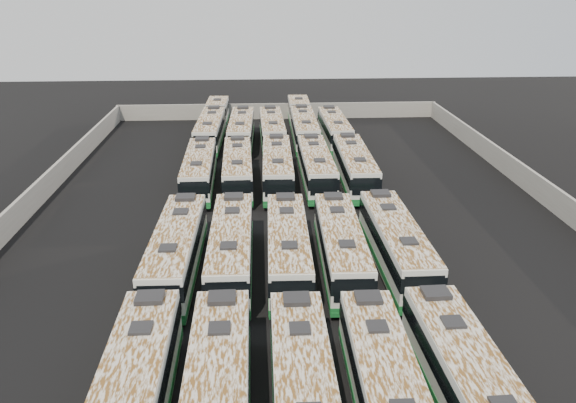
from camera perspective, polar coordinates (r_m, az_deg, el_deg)
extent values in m
plane|color=black|center=(46.51, 0.72, -1.96)|extent=(140.00, 140.00, 0.00)
cube|color=gray|center=(80.77, -1.03, 9.17)|extent=(45.20, 0.30, 2.20)
cube|color=gray|center=(52.46, 25.82, -0.12)|extent=(0.30, 73.20, 2.20)
cube|color=gray|center=(49.89, -25.77, -1.18)|extent=(0.30, 73.20, 2.20)
cube|color=silver|center=(26.47, -15.49, -18.71)|extent=(2.86, 13.02, 2.98)
cube|color=black|center=(26.16, -15.60, -17.88)|extent=(2.92, 13.08, 1.00)
cube|color=beige|center=(25.53, -15.84, -16.10)|extent=(2.80, 12.76, 0.08)
cube|color=black|center=(27.73, -14.73, -12.32)|extent=(1.04, 1.04, 0.15)
cube|color=black|center=(29.85, -13.88, -9.46)|extent=(1.42, 1.21, 0.28)
cylinder|color=black|center=(30.69, -15.96, -15.52)|extent=(0.32, 1.09, 1.08)
cylinder|color=black|center=(30.28, -11.51, -15.62)|extent=(0.32, 1.09, 1.08)
cube|color=silver|center=(25.82, -7.17, -19.19)|extent=(2.78, 12.94, 2.96)
cube|color=black|center=(25.50, -7.22, -18.36)|extent=(2.84, 13.00, 0.99)
cube|color=beige|center=(24.85, -7.33, -16.56)|extent=(2.72, 12.68, 0.08)
cube|color=black|center=(27.08, -6.99, -12.65)|extent=(1.03, 1.03, 0.15)
cube|color=black|center=(29.22, -6.74, -9.70)|extent=(1.41, 1.19, 0.28)
cylinder|color=black|center=(29.94, -8.89, -15.91)|extent=(0.31, 1.08, 1.08)
cylinder|color=black|center=(29.80, -4.30, -15.88)|extent=(0.31, 1.08, 1.08)
cube|color=silver|center=(25.85, 1.62, -19.09)|extent=(2.70, 12.55, 2.87)
cube|color=black|center=(25.54, 1.63, -18.29)|extent=(2.76, 12.61, 0.96)
cube|color=beige|center=(24.92, 1.65, -16.54)|extent=(2.65, 12.29, 0.07)
cube|color=black|center=(27.07, 1.21, -12.75)|extent=(1.00, 1.00, 0.15)
cube|color=black|center=(29.14, 0.87, -9.88)|extent=(1.37, 1.16, 0.27)
cylinder|color=black|center=(29.72, -1.24, -15.97)|extent=(0.30, 1.05, 1.04)
cylinder|color=black|center=(29.84, 3.22, -15.83)|extent=(0.30, 1.05, 1.04)
cube|color=silver|center=(26.36, 10.02, -18.56)|extent=(2.79, 12.49, 2.85)
cube|color=black|center=(26.06, 10.09, -17.77)|extent=(2.85, 12.55, 0.95)
cube|color=beige|center=(25.45, 10.24, -16.05)|extent=(2.73, 12.24, 0.07)
cube|color=black|center=(27.56, 9.06, -12.42)|extent=(1.00, 1.00, 0.15)
cube|color=black|center=(29.58, 8.16, -9.65)|extent=(1.37, 1.16, 0.27)
cylinder|color=black|center=(30.02, 6.12, -15.68)|extent=(0.31, 1.04, 1.04)
cylinder|color=black|center=(30.40, 10.42, -15.41)|extent=(0.31, 1.04, 1.04)
cube|color=silver|center=(27.30, 18.18, -17.68)|extent=(2.99, 12.90, 2.94)
cube|color=black|center=(27.00, 18.30, -16.88)|extent=(3.05, 12.96, 0.98)
cube|color=beige|center=(26.40, 18.57, -15.14)|extent=(2.93, 12.64, 0.07)
cube|color=black|center=(28.46, 16.44, -11.66)|extent=(1.04, 1.04, 0.15)
cube|color=black|center=(30.46, 14.80, -8.98)|extent=(1.42, 1.21, 0.28)
cylinder|color=black|center=(30.74, 12.94, -15.13)|extent=(0.33, 1.08, 1.07)
cylinder|color=black|center=(31.45, 17.06, -14.65)|extent=(0.33, 1.08, 1.07)
cube|color=silver|center=(38.11, -11.26, -4.92)|extent=(2.89, 13.00, 2.97)
cube|color=#17642C|center=(38.60, -11.14, -6.36)|extent=(2.94, 13.05, 0.45)
cube|color=black|center=(37.90, -11.31, -4.26)|extent=(2.95, 13.06, 0.99)
cube|color=black|center=(32.34, -12.96, -9.53)|extent=(2.38, 0.10, 1.57)
cube|color=#17642C|center=(33.21, -12.71, -11.97)|extent=(2.70, 0.14, 0.30)
cube|color=beige|center=(37.46, -11.43, -2.85)|extent=(2.83, 12.74, 0.08)
cube|color=black|center=(34.88, -12.12, -4.63)|extent=(1.04, 1.04, 0.15)
cube|color=black|center=(40.00, -10.85, -1.01)|extent=(1.04, 1.04, 0.15)
cube|color=black|center=(42.36, -10.39, 0.41)|extent=(1.42, 1.21, 0.28)
cylinder|color=black|center=(35.39, -13.94, -9.85)|extent=(0.32, 1.08, 1.08)
cylinder|color=black|center=(34.99, -10.18, -9.90)|extent=(0.32, 1.08, 1.08)
cylinder|color=black|center=(42.55, -11.88, -4.02)|extent=(0.32, 1.08, 1.08)
cylinder|color=black|center=(42.22, -8.78, -4.00)|extent=(0.32, 1.08, 1.08)
cube|color=silver|center=(37.93, -5.78, -4.77)|extent=(2.72, 12.78, 2.93)
cube|color=#17642C|center=(38.41, -5.72, -6.20)|extent=(2.77, 12.83, 0.45)
cube|color=black|center=(37.71, -5.80, -4.11)|extent=(2.78, 12.84, 0.98)
cube|color=black|center=(32.15, -6.29, -9.32)|extent=(2.34, 0.07, 1.54)
cube|color=#17642C|center=(33.01, -6.17, -11.74)|extent=(2.66, 0.11, 0.30)
cube|color=beige|center=(37.28, -5.86, -2.71)|extent=(2.66, 12.53, 0.07)
cube|color=black|center=(34.70, -6.07, -4.47)|extent=(1.02, 1.02, 0.15)
cube|color=black|center=(39.81, -5.69, -0.90)|extent=(1.02, 1.02, 0.15)
cube|color=black|center=(42.16, -5.55, 0.50)|extent=(1.39, 1.18, 0.28)
cylinder|color=black|center=(35.07, -7.87, -9.69)|extent=(0.30, 1.07, 1.06)
cylinder|color=black|center=(34.93, -4.09, -9.65)|extent=(0.30, 1.07, 1.06)
cylinder|color=black|center=(42.24, -7.02, -3.90)|extent=(0.30, 1.07, 1.06)
cylinder|color=black|center=(42.12, -3.92, -3.85)|extent=(0.30, 1.07, 1.06)
cube|color=silver|center=(37.85, -0.02, -4.74)|extent=(2.88, 12.67, 2.89)
cube|color=#17642C|center=(38.34, -0.02, -6.16)|extent=(2.93, 12.72, 0.44)
cube|color=black|center=(37.64, -0.02, -4.09)|extent=(2.94, 12.73, 0.97)
cube|color=black|center=(32.14, 0.39, -9.23)|extent=(2.31, 0.11, 1.52)
cube|color=#17642C|center=(33.00, 0.38, -11.63)|extent=(2.63, 0.15, 0.29)
cube|color=beige|center=(37.22, -0.02, -2.71)|extent=(2.82, 12.41, 0.07)
cube|color=black|center=(34.67, 0.15, -4.45)|extent=(1.02, 1.02, 0.15)
cube|color=black|center=(39.72, -0.16, -0.91)|extent=(1.02, 1.02, 0.15)
cube|color=black|center=(42.04, -0.27, 0.48)|extent=(1.39, 1.18, 0.27)
cylinder|color=black|center=(34.92, -1.65, -9.62)|extent=(0.32, 1.06, 1.05)
cylinder|color=black|center=(35.00, 2.09, -9.55)|extent=(0.32, 1.06, 1.05)
cylinder|color=black|center=(42.03, -1.75, -3.88)|extent=(0.32, 1.06, 1.05)
cylinder|color=black|center=(42.09, 1.32, -3.83)|extent=(0.32, 1.06, 1.05)
cube|color=silver|center=(38.19, 5.39, -4.61)|extent=(2.94, 12.62, 2.88)
cube|color=#17642C|center=(38.67, 5.34, -6.00)|extent=(2.99, 12.67, 0.44)
cube|color=black|center=(37.99, 5.42, -3.96)|extent=(3.00, 12.68, 0.96)
cube|color=black|center=(32.55, 6.73, -8.99)|extent=(2.30, 0.12, 1.52)
cube|color=#17642C|center=(33.39, 6.60, -11.35)|extent=(2.62, 0.17, 0.29)
cube|color=beige|center=(37.57, 5.47, -2.60)|extent=(2.88, 12.37, 0.07)
cube|color=black|center=(35.04, 6.01, -4.30)|extent=(1.02, 1.02, 0.15)
cube|color=black|center=(40.04, 5.01, -0.83)|extent=(1.02, 1.02, 0.15)
cube|color=black|center=(42.33, 4.64, 0.54)|extent=(1.39, 1.19, 0.27)
cylinder|color=black|center=(35.19, 4.26, -9.42)|extent=(0.32, 1.05, 1.05)
cylinder|color=black|center=(35.48, 7.91, -9.30)|extent=(0.32, 1.05, 1.05)
cylinder|color=black|center=(42.23, 3.18, -3.78)|extent=(0.32, 1.05, 1.05)
cylinder|color=black|center=(42.48, 6.20, -3.72)|extent=(0.32, 1.05, 1.05)
cube|color=silver|center=(39.01, 10.93, -4.29)|extent=(2.77, 12.79, 2.93)
cube|color=#17642C|center=(39.49, 10.82, -5.68)|extent=(2.82, 12.84, 0.45)
cube|color=black|center=(38.81, 10.98, -3.65)|extent=(2.83, 12.85, 0.98)
cube|color=black|center=(33.44, 13.62, -8.54)|extent=(2.34, 0.08, 1.54)
cube|color=#17642C|center=(34.27, 13.38, -10.89)|extent=(2.66, 0.12, 0.30)
cube|color=beige|center=(38.39, 11.09, -2.28)|extent=(2.71, 12.53, 0.07)
cube|color=black|center=(35.89, 12.18, -3.94)|extent=(1.02, 1.02, 0.15)
cube|color=black|center=(40.85, 10.15, -0.55)|extent=(1.02, 1.02, 0.15)
cube|color=black|center=(43.14, 9.39, 0.80)|extent=(1.39, 1.18, 0.28)
cylinder|color=black|center=(35.88, 10.58, -9.09)|extent=(0.31, 1.07, 1.06)
cylinder|color=black|center=(36.48, 14.09, -8.85)|extent=(0.31, 1.07, 1.06)
cylinder|color=black|center=(42.90, 8.03, -3.53)|extent=(0.31, 1.07, 1.06)
cylinder|color=black|center=(43.41, 10.98, -3.42)|extent=(0.31, 1.07, 1.06)
cube|color=silver|center=(53.77, -9.00, 3.15)|extent=(2.85, 12.52, 2.86)
cube|color=#17642C|center=(54.11, -8.93, 2.11)|extent=(2.90, 12.57, 0.44)
cube|color=black|center=(53.62, -9.02, 3.63)|extent=(2.91, 12.58, 0.96)
cube|color=black|center=(47.78, -9.54, 1.15)|extent=(2.29, 0.11, 1.51)
cube|color=#17642C|center=(48.36, -9.42, -0.61)|extent=(2.60, 0.15, 0.29)
cube|color=beige|center=(53.33, -9.09, 4.64)|extent=(2.80, 12.27, 0.07)
cube|color=black|center=(50.69, -9.31, 3.84)|extent=(1.01, 1.01, 0.15)
cube|color=black|center=(55.92, -8.89, 5.57)|extent=(1.01, 1.01, 0.15)
cube|color=black|center=(58.30, -8.73, 6.30)|extent=(1.37, 1.17, 0.27)
cylinder|color=black|center=(50.57, -10.48, 0.31)|extent=(0.31, 1.04, 1.04)
cylinder|color=black|center=(50.37, -7.97, 0.38)|extent=(0.31, 1.04, 1.04)
cylinder|color=black|center=(58.04, -9.74, 3.18)|extent=(0.31, 1.04, 1.04)
cylinder|color=black|center=(57.87, -7.55, 3.25)|extent=(0.31, 1.04, 1.04)
cube|color=silver|center=(53.65, -5.13, 3.30)|extent=(2.89, 12.53, 2.86)
cube|color=#17642C|center=(53.99, -5.09, 2.25)|extent=(2.95, 12.58, 0.44)
cube|color=black|center=(53.50, -5.15, 3.78)|extent=(2.96, 12.59, 0.96)
cube|color=black|center=(47.64, -5.17, 1.31)|extent=(2.29, 0.11, 1.51)
cube|color=#17642C|center=(48.21, -5.11, -0.46)|extent=(2.60, 0.16, 0.29)
cube|color=beige|center=(53.21, -5.18, 4.79)|extent=(2.84, 12.28, 0.07)
cube|color=black|center=(50.56, -5.20, 4.00)|extent=(1.01, 1.01, 0.15)
cube|color=black|center=(55.81, -5.17, 5.71)|extent=(1.01, 1.01, 0.15)
cube|color=black|center=(58.20, -5.16, 6.44)|extent=(1.38, 1.18, 0.27)
cylinder|color=black|center=(50.35, -6.36, 0.45)|extent=(0.32, 1.05, 1.04)
cylinder|color=black|center=(50.32, -3.83, 0.53)|extent=(0.32, 1.05, 1.04)
cylinder|color=black|center=(57.86, -6.18, 3.32)|extent=(0.32, 1.05, 1.04)
cylinder|color=black|center=(57.83, -3.97, 3.38)|extent=(0.32, 1.05, 1.04)
cube|color=silver|center=(53.59, -1.09, 3.42)|extent=(2.92, 12.90, 2.94)
cube|color=#17642C|center=(53.94, -1.09, 2.34)|extent=(2.97, 12.95, 0.45)
cube|color=black|center=(53.44, -1.10, 3.92)|extent=(2.98, 12.96, 0.99)
cube|color=black|center=(47.39, -0.95, 1.37)|extent=(2.36, 0.10, 1.55)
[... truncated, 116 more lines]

